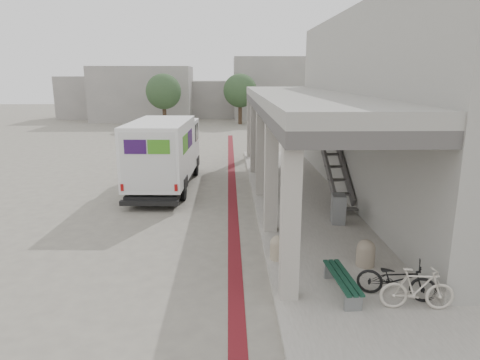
{
  "coord_description": "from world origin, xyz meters",
  "views": [
    {
      "loc": [
        0.86,
        -11.67,
        4.68
      ],
      "look_at": [
        1.2,
        0.79,
        1.6
      ],
      "focal_mm": 32.0,
      "sensor_mm": 36.0,
      "label": 1
    }
  ],
  "objects_px": {
    "fedex_truck": "(165,152)",
    "utility_cabinet": "(338,209)",
    "bench": "(342,281)",
    "bicycle_cream": "(417,289)",
    "bicycle_black": "(396,279)"
  },
  "relations": [
    {
      "from": "fedex_truck",
      "to": "utility_cabinet",
      "type": "xyz_separation_m",
      "value": [
        6.08,
        -4.92,
        -0.98
      ]
    },
    {
      "from": "bench",
      "to": "bicycle_cream",
      "type": "bearing_deg",
      "value": -30.97
    },
    {
      "from": "bench",
      "to": "bicycle_black",
      "type": "bearing_deg",
      "value": -14.15
    },
    {
      "from": "bicycle_cream",
      "to": "utility_cabinet",
      "type": "bearing_deg",
      "value": 7.97
    },
    {
      "from": "bicycle_black",
      "to": "bicycle_cream",
      "type": "xyz_separation_m",
      "value": [
        0.23,
        -0.48,
        0.02
      ]
    },
    {
      "from": "bicycle_black",
      "to": "bicycle_cream",
      "type": "height_order",
      "value": "bicycle_cream"
    },
    {
      "from": "utility_cabinet",
      "to": "bicycle_black",
      "type": "relative_size",
      "value": 0.57
    },
    {
      "from": "utility_cabinet",
      "to": "bicycle_cream",
      "type": "distance_m",
      "value": 5.16
    },
    {
      "from": "bench",
      "to": "bicycle_black",
      "type": "relative_size",
      "value": 1.07
    },
    {
      "from": "fedex_truck",
      "to": "bench",
      "type": "bearing_deg",
      "value": -59.24
    },
    {
      "from": "bench",
      "to": "bicycle_black",
      "type": "height_order",
      "value": "bicycle_black"
    },
    {
      "from": "fedex_truck",
      "to": "bicycle_black",
      "type": "xyz_separation_m",
      "value": [
        6.13,
        -9.59,
        -1.02
      ]
    },
    {
      "from": "bench",
      "to": "utility_cabinet",
      "type": "bearing_deg",
      "value": 73.37
    },
    {
      "from": "fedex_truck",
      "to": "bicycle_cream",
      "type": "distance_m",
      "value": 11.95
    },
    {
      "from": "utility_cabinet",
      "to": "bicycle_black",
      "type": "distance_m",
      "value": 4.67
    }
  ]
}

